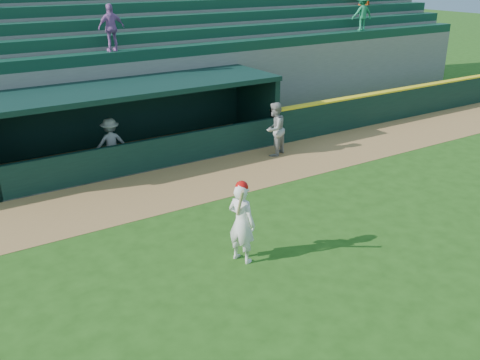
{
  "coord_description": "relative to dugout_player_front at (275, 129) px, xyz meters",
  "views": [
    {
      "loc": [
        -6.19,
        -8.09,
        5.94
      ],
      "look_at": [
        0.0,
        1.6,
        1.3
      ],
      "focal_mm": 40.0,
      "sensor_mm": 36.0,
      "label": 1
    }
  ],
  "objects": [
    {
      "name": "field_wall_right",
      "position": [
        8.33,
        0.94,
        -0.3
      ],
      "size": [
        15.5,
        0.3,
        1.2
      ],
      "primitive_type": "cube",
      "color": "black",
      "rests_on": "ground"
    },
    {
      "name": "batter_at_plate",
      "position": [
        -4.65,
        -5.22,
        0.03
      ],
      "size": [
        0.63,
        0.85,
        1.86
      ],
      "color": "silver",
      "rests_on": "ground"
    },
    {
      "name": "wall_stripe_right",
      "position": [
        8.33,
        0.94,
        0.33
      ],
      "size": [
        15.5,
        0.32,
        0.06
      ],
      "primitive_type": "cube",
      "color": "yellow",
      "rests_on": "field_wall_right"
    },
    {
      "name": "dugout",
      "position": [
        -3.92,
        2.39,
        0.46
      ],
      "size": [
        9.4,
        2.8,
        2.46
      ],
      "color": "slate",
      "rests_on": "ground"
    },
    {
      "name": "warning_track",
      "position": [
        -3.92,
        -0.71,
        -0.89
      ],
      "size": [
        40.0,
        3.0,
        0.01
      ],
      "primitive_type": "cube",
      "color": "olive",
      "rests_on": "ground"
    },
    {
      "name": "stands",
      "position": [
        -3.89,
        6.96,
        1.5
      ],
      "size": [
        34.5,
        6.28,
        7.5
      ],
      "color": "slate",
      "rests_on": "ground"
    },
    {
      "name": "dugout_player_inside",
      "position": [
        -4.96,
        1.86,
        -0.11
      ],
      "size": [
        1.08,
        0.72,
        1.57
      ],
      "primitive_type": "imported",
      "rotation": [
        0.0,
        0.0,
        3.0
      ],
      "color": "#AAAAA5",
      "rests_on": "ground"
    },
    {
      "name": "ground",
      "position": [
        -3.92,
        -5.61,
        -0.9
      ],
      "size": [
        120.0,
        120.0,
        0.0
      ],
      "primitive_type": "plane",
      "color": "#204912",
      "rests_on": "ground"
    },
    {
      "name": "dugout_player_front",
      "position": [
        0.0,
        0.0,
        0.0
      ],
      "size": [
        1.08,
        0.99,
        1.8
      ],
      "primitive_type": "imported",
      "rotation": [
        0.0,
        0.0,
        3.59
      ],
      "color": "gray",
      "rests_on": "ground"
    }
  ]
}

